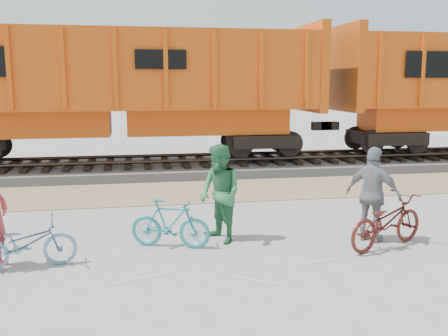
{
  "coord_description": "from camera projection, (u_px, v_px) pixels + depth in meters",
  "views": [
    {
      "loc": [
        -1.02,
        -8.55,
        3.13
      ],
      "look_at": [
        0.77,
        1.5,
        1.38
      ],
      "focal_mm": 40.0,
      "sensor_mm": 36.0,
      "label": 1
    }
  ],
  "objects": [
    {
      "name": "ground",
      "position": [
        197.0,
        258.0,
        9.01
      ],
      "size": [
        120.0,
        120.0,
        0.0
      ],
      "primitive_type": "plane",
      "color": "#9E9E99",
      "rests_on": "ground"
    },
    {
      "name": "gravel_strip",
      "position": [
        173.0,
        192.0,
        14.34
      ],
      "size": [
        120.0,
        3.0,
        0.02
      ],
      "primitive_type": "cube",
      "color": "tan",
      "rests_on": "ground"
    },
    {
      "name": "ballast_bed",
      "position": [
        166.0,
        167.0,
        17.71
      ],
      "size": [
        120.0,
        4.0,
        0.3
      ],
      "primitive_type": "cube",
      "color": "slate",
      "rests_on": "ground"
    },
    {
      "name": "track",
      "position": [
        166.0,
        158.0,
        17.66
      ],
      "size": [
        120.0,
        2.6,
        0.24
      ],
      "color": "black",
      "rests_on": "ballast_bed"
    },
    {
      "name": "hopper_car_center",
      "position": [
        117.0,
        86.0,
        16.96
      ],
      "size": [
        14.0,
        3.13,
        4.65
      ],
      "color": "black",
      "rests_on": "track"
    },
    {
      "name": "bicycle_blue",
      "position": [
        26.0,
        243.0,
        8.45
      ],
      "size": [
        1.74,
        0.87,
        0.88
      ],
      "primitive_type": "imported",
      "rotation": [
        0.0,
        0.0,
        1.75
      ],
      "color": "#668CB1",
      "rests_on": "ground"
    },
    {
      "name": "bicycle_teal",
      "position": [
        170.0,
        224.0,
        9.52
      ],
      "size": [
        1.61,
        0.95,
        0.93
      ],
      "primitive_type": "imported",
      "rotation": [
        0.0,
        0.0,
        1.22
      ],
      "color": "teal",
      "rests_on": "ground"
    },
    {
      "name": "bicycle_maroon",
      "position": [
        387.0,
        221.0,
        9.52
      ],
      "size": [
        2.06,
        1.41,
        1.02
      ],
      "primitive_type": "imported",
      "rotation": [
        0.0,
        0.0,
        1.99
      ],
      "color": "#541A13",
      "rests_on": "ground"
    },
    {
      "name": "person_man",
      "position": [
        220.0,
        194.0,
        9.8
      ],
      "size": [
        1.07,
        1.17,
        1.94
      ],
      "primitive_type": "imported",
      "rotation": [
        0.0,
        0.0,
        -1.13
      ],
      "color": "#2E7642",
      "rests_on": "ground"
    },
    {
      "name": "person_woman",
      "position": [
        373.0,
        195.0,
        9.82
      ],
      "size": [
        1.08,
        1.14,
        1.9
      ],
      "primitive_type": "imported",
      "rotation": [
        0.0,
        0.0,
        2.28
      ],
      "color": "gray",
      "rests_on": "ground"
    }
  ]
}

